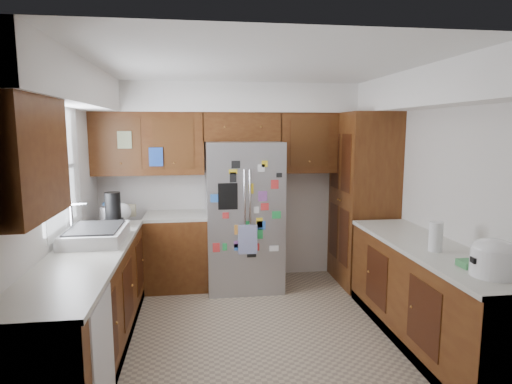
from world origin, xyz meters
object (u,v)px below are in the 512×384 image
paper_towel (436,237)px  fridge (244,215)px  rice_cooker (493,257)px  pantry (363,199)px

paper_towel → fridge: bearing=128.2°
rice_cooker → fridge: bearing=121.3°
paper_towel → rice_cooker: bearing=-84.6°
fridge → paper_towel: size_ratio=7.10×
pantry → rice_cooker: pantry is taller
fridge → paper_towel: bearing=-51.8°
rice_cooker → paper_towel: size_ratio=1.23×
pantry → rice_cooker: 2.41m
pantry → paper_towel: (-0.06, -1.78, -0.03)m
pantry → rice_cooker: size_ratio=6.89×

